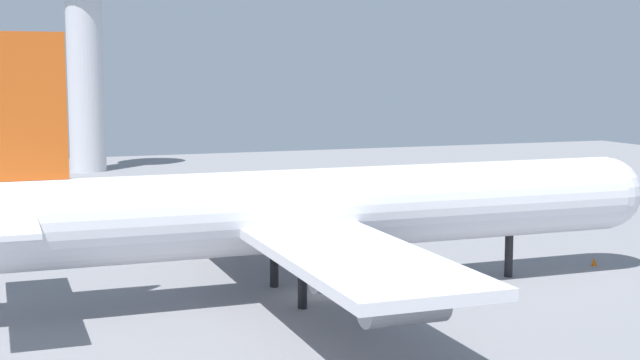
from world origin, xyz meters
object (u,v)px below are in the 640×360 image
baggage_tug (219,220)px  safety_cone_nose (594,262)px  cargo_airplane (318,211)px  control_tower (85,41)px

baggage_tug → safety_cone_nose: bearing=-46.6°
cargo_airplane → safety_cone_nose: 27.53m
safety_cone_nose → control_tower: bearing=110.5°
safety_cone_nose → control_tower: (-34.87, 93.03, 21.98)m
control_tower → cargo_airplane: bearing=-85.1°
cargo_airplane → baggage_tug: cargo_airplane is taller
cargo_airplane → control_tower: bearing=94.9°
cargo_airplane → control_tower: 95.69m
cargo_airplane → control_tower: control_tower is taller
baggage_tug → safety_cone_nose: baggage_tug is taller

